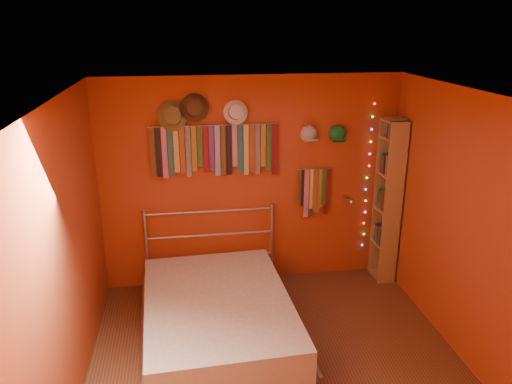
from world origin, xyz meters
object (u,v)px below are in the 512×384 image
tie_rack (215,149)px  bookshelf (391,201)px  reading_lamp (350,201)px  bed (218,316)px

tie_rack → bookshelf: size_ratio=0.72×
reading_lamp → bed: 2.06m
tie_rack → bed: size_ratio=0.68×
reading_lamp → tie_rack: bearing=173.8°
bookshelf → bed: size_ratio=0.94×
bookshelf → bed: 2.49m
tie_rack → reading_lamp: tie_rack is taller
reading_lamp → bed: reading_lamp is taller
tie_rack → reading_lamp: size_ratio=4.75×
reading_lamp → bed: bearing=-151.0°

